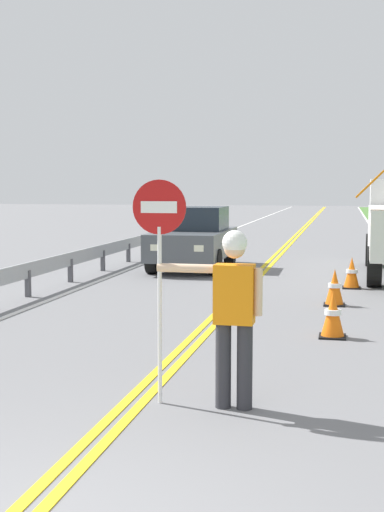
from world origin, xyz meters
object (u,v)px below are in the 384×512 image
object	(u,v)px
flagger_worker	(233,307)
traffic_cone_tail	(352,273)
stop_sign_paddle	(159,241)
traffic_cone_lead	(333,315)
oncoming_sedan_nearest	(194,238)
traffic_cone_mid	(335,288)

from	to	relation	value
flagger_worker	traffic_cone_tail	distance (m)	9.05
stop_sign_paddle	traffic_cone_lead	size ratio (longest dim) A/B	3.33
flagger_worker	traffic_cone_tail	size ratio (longest dim) A/B	2.61
flagger_worker	traffic_cone_lead	xyz separation A→B (m)	(0.94, 3.65, -0.71)
flagger_worker	oncoming_sedan_nearest	world-z (taller)	flagger_worker
traffic_cone_lead	traffic_cone_tail	xyz separation A→B (m)	(0.33, 5.28, 0.00)
stop_sign_paddle	oncoming_sedan_nearest	bearing A→B (deg)	100.43
traffic_cone_mid	traffic_cone_lead	bearing A→B (deg)	-89.72
flagger_worker	stop_sign_paddle	xyz separation A→B (m)	(-0.77, 0.00, 0.66)
traffic_cone_lead	traffic_cone_tail	distance (m)	5.29
oncoming_sedan_nearest	stop_sign_paddle	bearing A→B (deg)	-79.57
traffic_cone_mid	traffic_cone_tail	world-z (taller)	same
oncoming_sedan_nearest	traffic_cone_mid	world-z (taller)	oncoming_sedan_nearest
flagger_worker	oncoming_sedan_nearest	size ratio (longest dim) A/B	0.44
traffic_cone_mid	traffic_cone_tail	distance (m)	2.40
stop_sign_paddle	traffic_cone_lead	distance (m)	4.26
stop_sign_paddle	traffic_cone_mid	world-z (taller)	stop_sign_paddle
traffic_cone_lead	traffic_cone_mid	xyz separation A→B (m)	(-0.01, 2.91, 0.00)
traffic_cone_lead	traffic_cone_mid	distance (m)	2.91
traffic_cone_lead	traffic_cone_tail	world-z (taller)	same
traffic_cone_tail	traffic_cone_lead	bearing A→B (deg)	-93.52
stop_sign_paddle	traffic_cone_tail	bearing A→B (deg)	77.16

